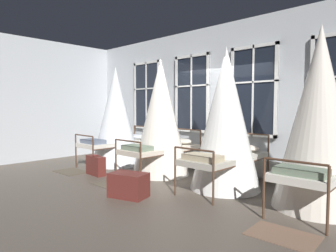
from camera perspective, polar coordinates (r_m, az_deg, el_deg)
The scene contains 13 objects.
ground at distance 6.49m, azimuth 4.19°, elevation -10.28°, with size 20.99×20.99×0.00m, color brown.
back_wall_with_windows at distance 7.29m, azimuth 10.40°, elevation 5.17°, with size 9.49×0.10×3.52m, color silver.
end_wall_left at distance 9.19m, azimuth -28.51°, elevation 4.47°, with size 0.10×7.42×3.52m, color silver.
window_bank at distance 7.20m, azimuth 9.83°, elevation 0.66°, with size 6.27×0.10×2.83m.
cot_first at distance 8.14m, azimuth -9.94°, elevation 1.66°, with size 1.33×2.00×2.64m.
cot_second at distance 6.85m, azimuth -1.40°, elevation 1.49°, with size 1.33×2.00×2.68m.
cot_third at distance 5.74m, azimuth 11.03°, elevation 1.10°, with size 1.33×2.00×2.70m.
cot_fourth at distance 5.07m, azimuth 26.99°, elevation 1.07°, with size 1.33×2.01×2.81m.
rug_first at distance 7.62m, azimuth -18.15°, elevation -8.32°, with size 0.80×0.56×0.01m, color brown.
rug_second at distance 6.19m, azimuth -10.43°, elevation -10.98°, with size 0.80×0.56×0.01m, color brown.
rug_fourth at distance 4.09m, azimuth 21.16°, elevation -19.02°, with size 0.80×0.56×0.01m, color brown.
suitcase_dark at distance 7.08m, azimuth -13.71°, elevation -7.36°, with size 0.57×0.24×0.47m.
travel_trunk at distance 5.30m, azimuth -7.58°, elevation -11.16°, with size 0.64×0.40×0.42m, color #5B231E.
Camera 1 is at (4.00, -4.87, 1.57)m, focal length 31.73 mm.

